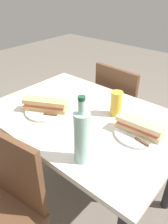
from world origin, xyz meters
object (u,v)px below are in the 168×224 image
(baguette_sandwich_near, at_px, (139,127))
(water_bottle, at_px, (82,136))
(knife_far, at_px, (44,114))
(beer_glass, at_px, (116,104))
(baguette_sandwich_far, at_px, (45,105))
(knife_near, at_px, (135,138))
(dining_table, at_px, (84,131))
(chair_far, at_px, (2,208))
(plate_near, at_px, (138,133))
(chair_near, at_px, (121,107))
(plate_far, at_px, (46,111))

(baguette_sandwich_near, distance_m, water_bottle, 0.35)
(knife_far, distance_m, beer_glass, 0.42)
(baguette_sandwich_far, relative_size, water_bottle, 0.83)
(knife_near, height_order, water_bottle, water_bottle)
(dining_table, height_order, chair_far, chair_far)
(chair_far, relative_size, plate_near, 3.54)
(chair_far, xyz_separation_m, plate_near, (-0.34, -0.63, 0.25))
(plate_near, relative_size, knife_far, 1.49)
(baguette_sandwich_near, distance_m, knife_near, 0.07)
(plate_near, relative_size, baguette_sandwich_far, 0.93)
(chair_near, height_order, knife_far, chair_near)
(beer_glass, bearing_deg, knife_near, 146.14)
(chair_near, xyz_separation_m, knife_near, (-0.44, 0.60, 0.26))
(knife_near, bearing_deg, chair_far, 57.95)
(dining_table, height_order, water_bottle, water_bottle)
(chair_far, xyz_separation_m, baguette_sandwich_near, (-0.34, -0.63, 0.29))
(dining_table, relative_size, plate_far, 4.60)
(plate_near, distance_m, knife_far, 0.53)
(knife_near, relative_size, beer_glass, 1.23)
(knife_far, bearing_deg, dining_table, -134.43)
(beer_glass, bearing_deg, water_bottle, 103.31)
(chair_far, distance_m, knife_far, 0.52)
(plate_far, relative_size, baguette_sandwich_far, 0.93)
(chair_near, bearing_deg, water_bottle, 110.75)
(dining_table, height_order, baguette_sandwich_far, baguette_sandwich_far)
(chair_far, distance_m, baguette_sandwich_near, 0.77)
(chair_far, distance_m, chair_near, 1.18)
(plate_near, xyz_separation_m, water_bottle, (0.10, 0.32, 0.12))
(plate_near, bearing_deg, chair_far, 61.34)
(baguette_sandwich_far, relative_size, knife_far, 1.61)
(chair_far, xyz_separation_m, water_bottle, (-0.24, -0.30, 0.37))
(dining_table, bearing_deg, beer_glass, -137.33)
(knife_near, bearing_deg, plate_near, -75.60)
(chair_far, relative_size, beer_glass, 5.91)
(beer_glass, bearing_deg, dining_table, 42.67)
(chair_far, height_order, knife_far, chair_far)
(baguette_sandwich_far, xyz_separation_m, water_bottle, (-0.43, 0.16, 0.08))
(plate_near, height_order, water_bottle, water_bottle)
(plate_far, bearing_deg, chair_far, 111.83)
(knife_far, bearing_deg, chair_near, -94.90)
(dining_table, distance_m, knife_far, 0.27)
(knife_far, bearing_deg, plate_far, -49.79)
(chair_far, bearing_deg, water_bottle, -128.62)
(dining_table, bearing_deg, knife_near, 177.34)
(knife_far, relative_size, beer_glass, 1.12)
(knife_far, relative_size, water_bottle, 0.52)
(plate_near, bearing_deg, baguette_sandwich_near, -172.87)
(chair_near, xyz_separation_m, plate_far, (0.10, 0.71, 0.25))
(plate_near, xyz_separation_m, baguette_sandwich_far, (0.53, 0.16, 0.04))
(dining_table, xyz_separation_m, knife_near, (-0.35, 0.02, 0.14))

